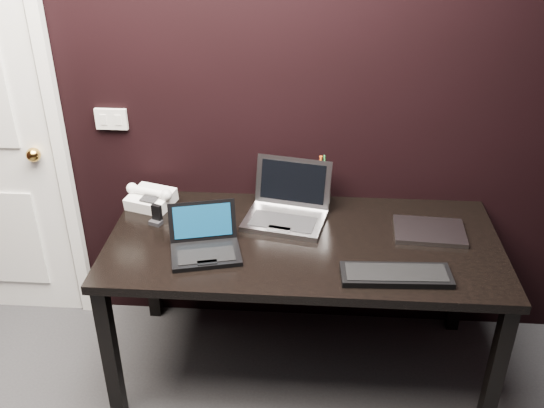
# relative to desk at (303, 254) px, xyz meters

# --- Properties ---
(wall_back) EXTENTS (4.00, 0.00, 4.00)m
(wall_back) POSITION_rel_desk_xyz_m (-0.30, 0.40, 0.64)
(wall_back) COLOR black
(wall_back) RESTS_ON ground
(wall_switch) EXTENTS (0.15, 0.02, 0.10)m
(wall_switch) POSITION_rel_desk_xyz_m (-0.92, 0.39, 0.46)
(wall_switch) COLOR silver
(wall_switch) RESTS_ON wall_back
(desk) EXTENTS (1.70, 0.80, 0.74)m
(desk) POSITION_rel_desk_xyz_m (0.00, 0.00, 0.00)
(desk) COLOR black
(desk) RESTS_ON ground
(netbook) EXTENTS (0.34, 0.31, 0.18)m
(netbook) POSITION_rel_desk_xyz_m (-0.41, -0.13, 0.11)
(netbook) COLOR black
(netbook) RESTS_ON desk
(silver_laptop) EXTENTS (0.41, 0.38, 0.24)m
(silver_laptop) POSITION_rel_desk_xyz_m (-0.08, 0.17, 0.12)
(silver_laptop) COLOR #A3A3A9
(silver_laptop) RESTS_ON desk
(ext_keyboard) EXTENTS (0.44, 0.17, 0.03)m
(ext_keyboard) POSITION_rel_desk_xyz_m (0.37, -0.25, 0.09)
(ext_keyboard) COLOR black
(ext_keyboard) RESTS_ON desk
(closed_laptop) EXTENTS (0.32, 0.24, 0.02)m
(closed_laptop) POSITION_rel_desk_xyz_m (0.55, 0.09, 0.09)
(closed_laptop) COLOR #9A999E
(closed_laptop) RESTS_ON desk
(desk_phone) EXTENTS (0.24, 0.23, 0.12)m
(desk_phone) POSITION_rel_desk_xyz_m (-0.73, 0.24, 0.12)
(desk_phone) COLOR white
(desk_phone) RESTS_ON desk
(mobile_phone) EXTENTS (0.06, 0.06, 0.09)m
(mobile_phone) POSITION_rel_desk_xyz_m (-0.67, 0.09, 0.11)
(mobile_phone) COLOR black
(mobile_phone) RESTS_ON desk
(pen_cup) EXTENTS (0.10, 0.10, 0.25)m
(pen_cup) POSITION_rel_desk_xyz_m (0.08, 0.34, 0.14)
(pen_cup) COLOR silver
(pen_cup) RESTS_ON desk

